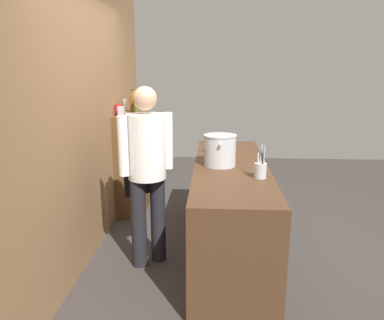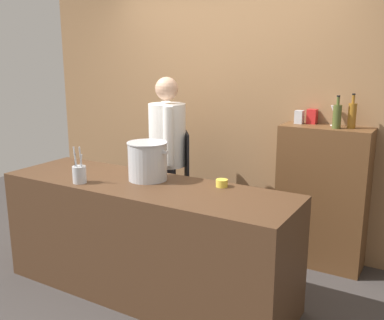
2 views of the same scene
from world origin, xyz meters
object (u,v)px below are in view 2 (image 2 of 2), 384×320
object	(u,v)px
butter_jar	(222,183)
wine_bottle_olive	(337,116)
spice_tin_silver	(299,117)
utensil_crock	(79,174)
spice_tin_red	(312,116)
stockpot_large	(148,161)
chef	(168,152)
wine_glass_short	(335,111)
wine_bottle_amber	(352,115)

from	to	relation	value
butter_jar	wine_bottle_olive	size ratio (longest dim) A/B	0.33
butter_jar	spice_tin_silver	xyz separation A→B (m)	(0.24, 1.02, 0.39)
utensil_crock	spice_tin_silver	distance (m)	1.95
butter_jar	spice_tin_red	world-z (taller)	spice_tin_red
stockpot_large	utensil_crock	world-z (taller)	stockpot_large
chef	spice_tin_silver	bearing A→B (deg)	-102.45
wine_bottle_olive	spice_tin_silver	size ratio (longest dim) A/B	2.34
wine_glass_short	utensil_crock	bearing A→B (deg)	-135.17
spice_tin_silver	spice_tin_red	bearing A→B (deg)	26.24
utensil_crock	wine_glass_short	bearing A→B (deg)	44.83
stockpot_large	spice_tin_silver	distance (m)	1.44
butter_jar	wine_bottle_amber	size ratio (longest dim) A/B	0.31
stockpot_large	wine_glass_short	xyz separation A→B (m)	(1.13, 1.17, 0.33)
chef	utensil_crock	distance (m)	1.01
utensil_crock	wine_glass_short	world-z (taller)	wine_glass_short
utensil_crock	spice_tin_silver	bearing A→B (deg)	50.39
butter_jar	wine_bottle_amber	xyz separation A→B (m)	(0.70, 0.98, 0.44)
stockpot_large	wine_bottle_olive	distance (m)	1.60
chef	spice_tin_silver	size ratio (longest dim) A/B	14.28
wine_bottle_amber	wine_glass_short	size ratio (longest dim) A/B	1.65
wine_bottle_olive	spice_tin_red	xyz separation A→B (m)	(-0.25, 0.16, -0.04)
wine_bottle_olive	spice_tin_silver	bearing A→B (deg)	162.96
butter_jar	spice_tin_red	bearing A→B (deg)	72.16
utensil_crock	wine_bottle_amber	size ratio (longest dim) A/B	0.99
stockpot_large	utensil_crock	size ratio (longest dim) A/B	1.31
chef	wine_glass_short	bearing A→B (deg)	-106.01
utensil_crock	butter_jar	world-z (taller)	utensil_crock
chef	wine_glass_short	xyz separation A→B (m)	(1.38, 0.51, 0.42)
utensil_crock	butter_jar	xyz separation A→B (m)	(0.98, 0.46, -0.04)
utensil_crock	wine_glass_short	size ratio (longest dim) A/B	1.64
wine_bottle_amber	spice_tin_silver	world-z (taller)	wine_bottle_amber
butter_jar	wine_glass_short	world-z (taller)	wine_glass_short
stockpot_large	utensil_crock	xyz separation A→B (m)	(-0.39, -0.34, -0.08)
wine_bottle_amber	spice_tin_silver	bearing A→B (deg)	175.30
wine_glass_short	spice_tin_red	size ratio (longest dim) A/B	1.36
stockpot_large	wine_bottle_olive	bearing A→B (deg)	41.30
wine_glass_short	spice_tin_silver	size ratio (longest dim) A/B	1.50
wine_glass_short	butter_jar	bearing A→B (deg)	-117.14
wine_bottle_amber	spice_tin_red	world-z (taller)	wine_bottle_amber
chef	wine_glass_short	distance (m)	1.53
spice_tin_silver	chef	bearing A→B (deg)	-156.01
wine_bottle_olive	wine_bottle_amber	bearing A→B (deg)	33.51
wine_bottle_amber	spice_tin_red	distance (m)	0.37
chef	utensil_crock	size ratio (longest dim) A/B	5.83
utensil_crock	chef	bearing A→B (deg)	81.80
wine_glass_short	spice_tin_red	world-z (taller)	wine_glass_short
stockpot_large	spice_tin_red	size ratio (longest dim) A/B	2.92
wine_bottle_olive	wine_bottle_amber	size ratio (longest dim) A/B	0.95
spice_tin_red	spice_tin_silver	distance (m)	0.11
chef	spice_tin_red	xyz separation A→B (m)	(1.18, 0.53, 0.36)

